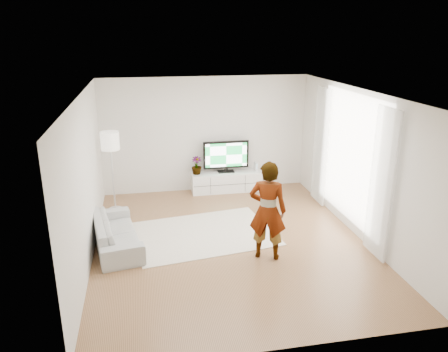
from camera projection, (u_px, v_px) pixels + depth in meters
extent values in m
plane|color=#9E6C47|center=(230.00, 242.00, 8.27)|extent=(6.00, 6.00, 0.00)
plane|color=white|center=(230.00, 93.00, 7.39)|extent=(6.00, 6.00, 0.00)
cube|color=silver|center=(86.00, 180.00, 7.39)|extent=(0.02, 6.00, 2.80)
cube|color=silver|center=(359.00, 164.00, 8.28)|extent=(0.02, 6.00, 2.80)
cube|color=silver|center=(205.00, 135.00, 10.63)|extent=(5.00, 0.02, 2.80)
cube|color=silver|center=(282.00, 250.00, 5.04)|extent=(5.00, 0.02, 2.80)
cube|color=white|center=(351.00, 158.00, 8.54)|extent=(0.01, 2.60, 2.50)
cube|color=white|center=(381.00, 184.00, 7.34)|extent=(0.04, 0.70, 2.60)
cube|color=white|center=(321.00, 146.00, 9.77)|extent=(0.04, 0.70, 2.60)
cube|color=white|center=(226.00, 181.00, 10.86)|extent=(1.72, 0.48, 0.48)
cube|color=black|center=(228.00, 185.00, 10.63)|extent=(1.67, 0.00, 0.01)
cube|color=black|center=(211.00, 186.00, 10.55)|extent=(0.01, 0.00, 0.43)
cube|color=black|center=(245.00, 184.00, 10.71)|extent=(0.01, 0.00, 0.43)
cube|color=black|center=(226.00, 171.00, 10.81)|extent=(0.40, 0.22, 0.02)
cube|color=black|center=(226.00, 170.00, 10.79)|extent=(0.08, 0.05, 0.08)
cube|color=black|center=(226.00, 155.00, 10.67)|extent=(1.12, 0.06, 0.68)
cube|color=#168D3C|center=(226.00, 155.00, 10.64)|extent=(1.02, 0.01, 0.58)
cube|color=white|center=(256.00, 166.00, 10.88)|extent=(0.07, 0.16, 0.22)
cube|color=#4CB2FF|center=(257.00, 167.00, 10.80)|extent=(0.01, 0.00, 0.12)
imported|color=#3F7238|center=(197.00, 165.00, 10.58)|extent=(0.27, 0.27, 0.44)
cube|color=beige|center=(203.00, 234.00, 8.60)|extent=(2.93, 2.29, 0.01)
imported|color=#334772|center=(268.00, 211.00, 7.44)|extent=(0.75, 0.64, 1.76)
imported|color=#ACACA7|center=(116.00, 232.00, 8.05)|extent=(1.05, 1.99, 0.55)
cylinder|color=silver|center=(116.00, 209.00, 9.79)|extent=(0.31, 0.31, 0.02)
cylinder|color=silver|center=(113.00, 180.00, 9.57)|extent=(0.04, 0.04, 1.37)
cylinder|color=white|center=(110.00, 141.00, 9.29)|extent=(0.39, 0.39, 0.38)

